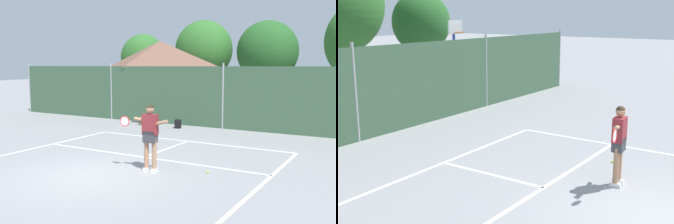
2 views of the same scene
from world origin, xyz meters
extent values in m
plane|color=gray|center=(0.00, 0.00, 0.00)|extent=(120.00, 120.00, 0.00)
cube|color=white|center=(0.00, 5.50, 0.00)|extent=(8.20, 0.10, 0.01)
cube|color=white|center=(0.00, 2.48, 0.00)|extent=(8.20, 0.10, 0.01)
cube|color=white|center=(0.00, 3.96, 0.00)|extent=(0.10, 2.97, 0.01)
cube|color=#38563D|center=(0.00, 9.00, 1.44)|extent=(26.00, 0.05, 2.87)
cylinder|color=#99999E|center=(0.00, 9.00, 1.51)|extent=(0.09, 0.09, 3.02)
cylinder|color=#99999E|center=(6.50, 9.00, 1.51)|extent=(0.09, 0.09, 3.02)
cylinder|color=#99999E|center=(13.00, 9.00, 1.51)|extent=(0.09, 0.09, 3.02)
cylinder|color=#284CB2|center=(6.90, 11.09, 1.52)|extent=(0.12, 0.12, 3.05)
cube|color=white|center=(6.90, 10.99, 3.25)|extent=(0.90, 0.06, 0.60)
torus|color=#D85919|center=(6.90, 10.72, 3.03)|extent=(0.48, 0.48, 0.02)
cylinder|color=brown|center=(5.52, 17.67, 1.08)|extent=(0.36, 0.36, 2.15)
cylinder|color=brown|center=(11.48, 17.67, 0.87)|extent=(0.36, 0.36, 1.75)
ellipsoid|color=#235623|center=(11.48, 17.67, 3.31)|extent=(3.67, 3.31, 3.67)
cube|color=silver|center=(1.21, 1.19, 0.05)|extent=(0.14, 0.27, 0.10)
cube|color=silver|center=(0.97, 1.17, 0.05)|extent=(0.14, 0.27, 0.10)
cylinder|color=#A37556|center=(1.21, 1.19, 0.51)|extent=(0.13, 0.13, 0.82)
cylinder|color=#A37556|center=(0.97, 1.17, 0.51)|extent=(0.13, 0.13, 0.82)
cube|color=#38383D|center=(1.09, 1.18, 0.98)|extent=(0.38, 0.27, 0.32)
cube|color=maroon|center=(1.09, 1.18, 1.32)|extent=(0.42, 0.27, 0.56)
sphere|color=#A37556|center=(1.09, 1.18, 1.73)|extent=(0.22, 0.22, 0.22)
sphere|color=black|center=(1.09, 1.18, 1.75)|extent=(0.21, 0.21, 0.21)
cylinder|color=#A37556|center=(0.89, 1.14, 1.42)|extent=(0.56, 0.14, 0.17)
cylinder|color=#A37556|center=(1.37, 1.20, 1.37)|extent=(0.51, 0.13, 0.22)
cylinder|color=black|center=(0.69, 1.09, 1.37)|extent=(0.30, 0.06, 0.04)
torus|color=red|center=(0.35, 1.01, 1.37)|extent=(0.30, 0.05, 0.30)
cylinder|color=silver|center=(0.35, 1.01, 1.37)|extent=(0.26, 0.03, 0.26)
sphere|color=#CCE033|center=(2.52, 1.84, 0.03)|extent=(0.07, 0.07, 0.07)
camera|label=1|loc=(6.76, -7.53, 2.91)|focal=41.26mm
camera|label=2|loc=(-8.23, -2.17, 3.85)|focal=47.54mm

